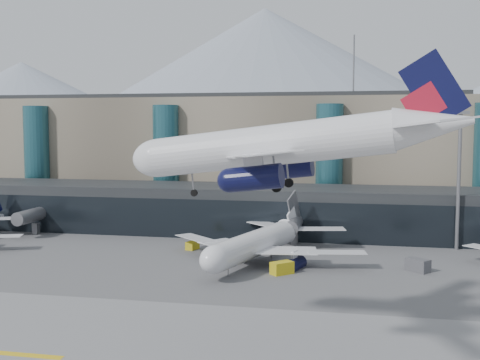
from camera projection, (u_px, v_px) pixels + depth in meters
name	position (u px, v px, depth m)	size (l,w,h in m)	color
ground	(250.00, 321.00, 70.55)	(900.00, 900.00, 0.00)	#515154
concourse	(300.00, 211.00, 126.45)	(170.00, 27.00, 10.00)	black
terminal_main	(220.00, 154.00, 161.99)	(130.00, 30.00, 31.00)	gray
teal_towers	(245.00, 163.00, 144.51)	(116.40, 19.40, 46.00)	#225460
mountain_ridge	(368.00, 95.00, 434.14)	(910.00, 400.00, 110.00)	gray
lightmast_mid	(459.00, 172.00, 110.13)	(3.00, 1.20, 25.60)	slate
hero_jet	(303.00, 132.00, 56.48)	(34.22, 34.33, 11.13)	silver
jet_parked_mid	(264.00, 233.00, 102.54)	(36.20, 37.80, 12.13)	silver
veh_b	(192.00, 245.00, 111.47)	(2.59, 1.59, 1.49)	gold
veh_c	(418.00, 265.00, 94.47)	(3.68, 1.94, 2.05)	#4B4B50
veh_h	(282.00, 268.00, 92.84)	(3.48, 1.83, 1.92)	gold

